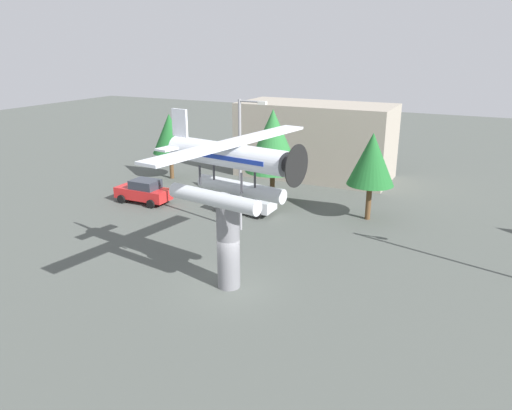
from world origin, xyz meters
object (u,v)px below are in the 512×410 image
storefront_building (315,140)px  tree_center_back (372,159)px  display_pedestal (228,245)px  car_near_red (144,191)px  tree_west (170,134)px  tree_east (273,141)px  streetlight_primary (243,157)px  floatplane_monument (229,166)px  car_mid_silver (246,200)px

storefront_building → tree_center_back: storefront_building is taller
display_pedestal → storefront_building: bearing=98.9°
car_near_red → tree_center_back: size_ratio=0.71×
tree_west → tree_east: bearing=-13.8°
tree_west → tree_east: (10.94, -2.68, 0.76)m
display_pedestal → tree_center_back: size_ratio=0.75×
car_near_red → tree_west: 7.70m
streetlight_primary → tree_east: 5.86m
storefront_building → tree_center_back: 11.82m
car_near_red → streetlight_primary: streetlight_primary is taller
floatplane_monument → storefront_building: bearing=108.3°
streetlight_primary → car_mid_silver: bearing=114.5°
floatplane_monument → car_mid_silver: size_ratio=2.49×
floatplane_monument → display_pedestal: bearing=180.0°
tree_west → tree_east: tree_east is taller
display_pedestal → tree_center_back: (3.70, 12.65, 1.93)m
tree_west → tree_center_back: size_ratio=0.96×
tree_east → tree_center_back: bearing=-2.3°
floatplane_monument → storefront_building: floatplane_monument is taller
car_near_red → tree_east: bearing=-155.2°
tree_center_back → display_pedestal: bearing=-106.3°
streetlight_primary → tree_west: bearing=143.6°
car_near_red → streetlight_primary: size_ratio=0.51×
car_near_red → car_mid_silver: bearing=-170.5°
storefront_building → tree_west: 12.74m
display_pedestal → storefront_building: 22.29m
display_pedestal → tree_east: tree_east is taller
floatplane_monument → car_mid_silver: bearing=122.6°
display_pedestal → floatplane_monument: (0.13, -0.02, 3.88)m
display_pedestal → tree_west: 21.36m
tree_west → tree_center_back: (18.16, -2.97, 0.18)m
car_mid_silver → streetlight_primary: (1.43, -3.14, 3.87)m
display_pedestal → floatplane_monument: 3.88m
floatplane_monument → car_mid_silver: 12.35m
storefront_building → tree_center_back: (7.16, -9.35, 0.91)m
tree_east → car_mid_silver: bearing=-106.9°
car_near_red → storefront_building: (8.76, 13.07, 2.34)m
display_pedestal → floatplane_monument: floatplane_monument is taller
streetlight_primary → tree_center_back: streetlight_primary is taller
floatplane_monument → tree_east: 13.53m
car_mid_silver → tree_center_back: bearing=-163.4°
storefront_building → tree_east: bearing=-90.4°
car_near_red → streetlight_primary: bearing=169.0°
car_mid_silver → storefront_building: (0.88, 11.75, 2.34)m
car_near_red → storefront_building: 15.91m
display_pedestal → car_near_red: size_ratio=1.05×
tree_west → display_pedestal: bearing=-47.2°
display_pedestal → car_mid_silver: 11.21m
car_near_red → tree_east: tree_east is taller
car_near_red → car_mid_silver: 7.99m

